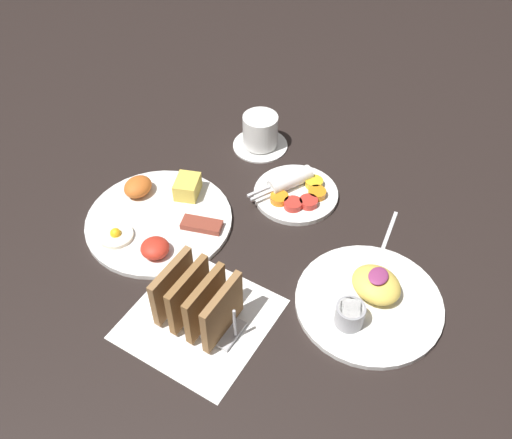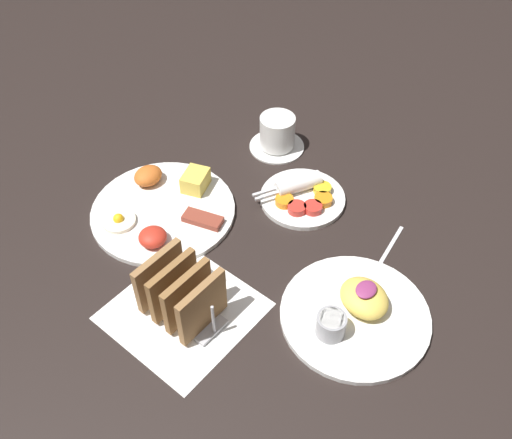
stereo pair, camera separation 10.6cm
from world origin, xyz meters
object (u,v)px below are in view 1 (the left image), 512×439
object	(u,v)px
toast_rack	(197,301)
plate_breakfast	(159,217)
coffee_cup	(260,133)
plate_condiments	(296,192)
plate_foreground	(369,299)

from	to	relation	value
toast_rack	plate_breakfast	bearing A→B (deg)	53.77
plate_breakfast	toast_rack	distance (m)	0.25
toast_rack	coffee_cup	bearing A→B (deg)	18.59
plate_condiments	plate_foreground	distance (m)	0.29
plate_breakfast	toast_rack	world-z (taller)	toast_rack
plate_foreground	toast_rack	xyz separation A→B (m)	(-0.17, 0.23, 0.04)
plate_condiments	coffee_cup	world-z (taller)	coffee_cup
plate_foreground	toast_rack	distance (m)	0.29
plate_condiments	plate_foreground	xyz separation A→B (m)	(-0.17, -0.23, 0.00)
plate_breakfast	plate_condiments	bearing A→B (deg)	-43.92
plate_foreground	coffee_cup	distance (m)	0.46
plate_breakfast	plate_foreground	bearing A→B (deg)	-86.12
toast_rack	coffee_cup	world-z (taller)	toast_rack
toast_rack	coffee_cup	xyz separation A→B (m)	(0.44, 0.15, -0.02)
plate_breakfast	plate_foreground	world-z (taller)	plate_foreground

